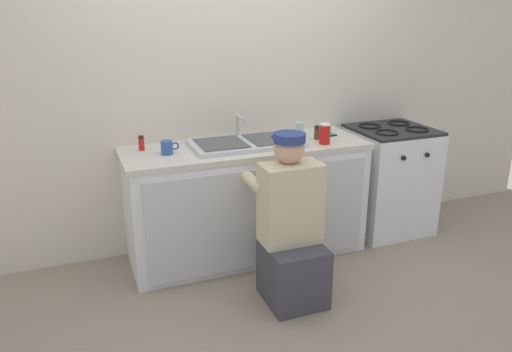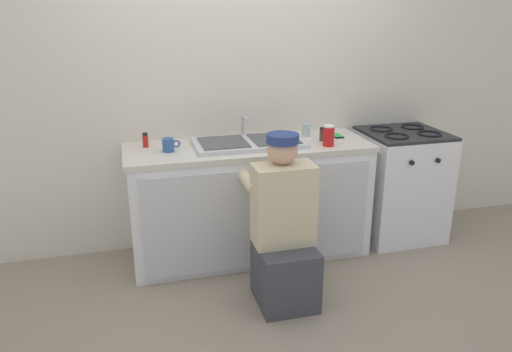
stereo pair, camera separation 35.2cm
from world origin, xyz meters
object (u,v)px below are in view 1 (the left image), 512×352
Objects in this scene: plumber_person at (291,234)px; stove_range at (388,179)px; water_glass at (299,129)px; soda_cup_red at (325,134)px; coffee_mug at (167,147)px; cell_phone at (329,134)px; spice_bottle_pepper at (317,133)px; spice_bottle_red at (141,143)px; sink_double_basin at (246,143)px.

stove_range is at bearing 29.52° from plumber_person.
soda_cup_red is at bearing -79.40° from water_glass.
stove_range is 0.93m from water_glass.
plumber_person reaches higher than stove_range.
soda_cup_red is (1.13, -0.15, 0.03)m from coffee_mug.
stove_range reaches higher than cell_phone.
spice_bottle_pepper is 1.30m from spice_bottle_red.
plumber_person is at bearing -133.78° from soda_cup_red.
water_glass is at bearing -0.27° from spice_bottle_red.
spice_bottle_pepper is 1.05× the size of water_glass.
spice_bottle_red is 1.46m from cell_phone.
sink_double_basin is 0.56m from spice_bottle_pepper.
spice_bottle_pepper is 0.75× the size of cell_phone.
soda_cup_red reaches higher than cell_phone.
stove_range is 0.86m from spice_bottle_pepper.
stove_range is 1.92m from coffee_mug.
cell_phone is (0.72, 0.06, -0.01)m from sink_double_basin.
spice_bottle_pepper reaches higher than cell_phone.
water_glass is at bearing 61.79° from plumber_person.
plumber_person is (-1.23, -0.70, 0.01)m from stove_range.
spice_bottle_red is (-2.01, 0.14, 0.48)m from stove_range.
water_glass is (-0.78, 0.13, 0.47)m from stove_range.
sink_double_basin reaches higher than cell_phone.
plumber_person is at bearing -118.21° from water_glass.
soda_cup_red is at bearing -125.46° from cell_phone.
sink_double_basin is 0.89× the size of stove_range.
spice_bottle_red is at bearing 166.39° from soda_cup_red.
spice_bottle_red is 1.05× the size of water_glass.
cell_phone is at bearing -16.37° from water_glass.
plumber_person reaches higher than coffee_mug.
soda_cup_red is (0.50, 0.52, 0.49)m from plumber_person.
stove_range is 0.82× the size of plumber_person.
soda_cup_red is at bearing -17.58° from sink_double_basin.
plumber_person is at bearing -131.39° from cell_phone.
cell_phone is (0.67, 0.76, 0.42)m from plumber_person.
coffee_mug is at bearing 133.20° from plumber_person.
spice_bottle_pepper is (0.51, 0.66, 0.46)m from plumber_person.
stove_range is 0.71m from cell_phone.
water_glass is at bearing 100.60° from soda_cup_red.
plumber_person reaches higher than spice_bottle_pepper.
coffee_mug is (-0.63, 0.67, 0.46)m from plumber_person.
spice_bottle_red is at bearing 172.41° from spice_bottle_pepper.
stove_range is 8.58× the size of spice_bottle_red.
stove_range is 0.90m from soda_cup_red.
soda_cup_red is (-0.01, -0.14, 0.02)m from spice_bottle_pepper.
coffee_mug is 1.26× the size of water_glass.
plumber_person is 7.89× the size of cell_phone.
water_glass is (0.44, 0.83, 0.46)m from plumber_person.
sink_double_basin is 0.72× the size of plumber_person.
sink_double_basin reaches higher than spice_bottle_red.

